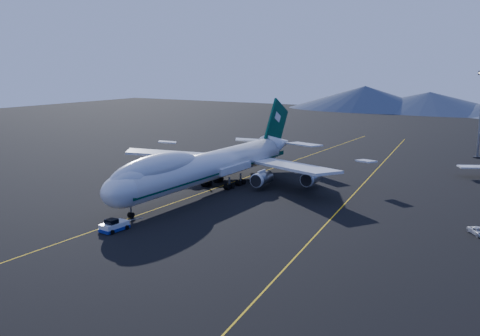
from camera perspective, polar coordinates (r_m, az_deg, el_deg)
The scene contains 6 objects.
ground at distance 123.16m, azimuth -3.15°, elevation -2.35°, with size 500.00×500.00×0.00m, color black.
taxiway_line_main at distance 123.16m, azimuth -3.15°, elevation -2.35°, with size 0.25×220.00×0.01m, color #ECB60D.
taxiway_line_side at distance 118.58m, azimuth 11.72°, elevation -3.09°, with size 0.25×200.00×0.01m, color #ECB60D.
boeing_747 at distance 121.98m, azimuth -3.17°, elevation 0.31°, with size 59.62×72.43×19.37m.
pushback_tug at distance 95.85m, azimuth -13.25°, elevation -6.11°, with size 3.21×5.27×2.23m.
service_van at distance 99.61m, azimuth 24.12°, elevation -6.19°, with size 2.10×4.56×1.27m, color silver.
Camera 1 is at (68.00, -98.67, 28.46)m, focal length 40.00 mm.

